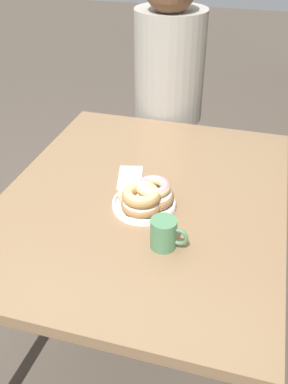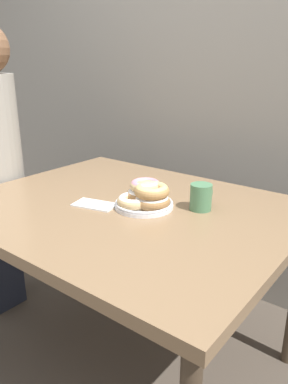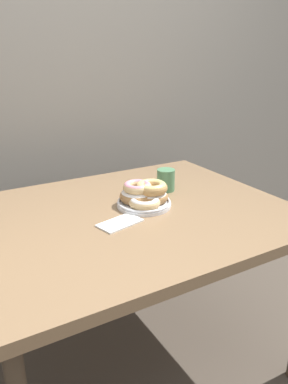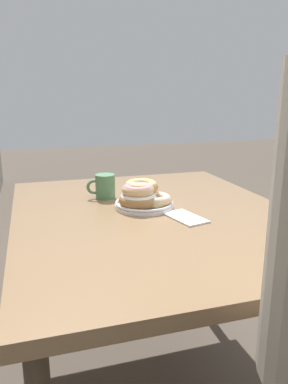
% 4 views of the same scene
% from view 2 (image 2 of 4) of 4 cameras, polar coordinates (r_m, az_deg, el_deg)
% --- Properties ---
extents(wall_back, '(8.00, 0.05, 2.60)m').
position_cam_2_polar(wall_back, '(2.00, 13.29, 20.38)').
color(wall_back, '#9E998E').
rests_on(wall_back, ground_plane).
extents(dining_table, '(1.22, 0.98, 0.73)m').
position_cam_2_polar(dining_table, '(1.44, -2.68, -4.43)').
color(dining_table, '#846647').
rests_on(dining_table, ground_plane).
extents(donut_plate, '(0.24, 0.22, 0.09)m').
position_cam_2_polar(donut_plate, '(1.37, 0.25, -0.63)').
color(donut_plate, white).
rests_on(donut_plate, dining_table).
extents(coffee_mug, '(0.08, 0.12, 0.10)m').
position_cam_2_polar(coffee_mug, '(1.37, 8.73, -0.69)').
color(coffee_mug, '#4C7F56').
rests_on(coffee_mug, dining_table).
extents(napkin, '(0.17, 0.12, 0.01)m').
position_cam_2_polar(napkin, '(1.41, -7.52, -1.93)').
color(napkin, white).
rests_on(napkin, dining_table).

